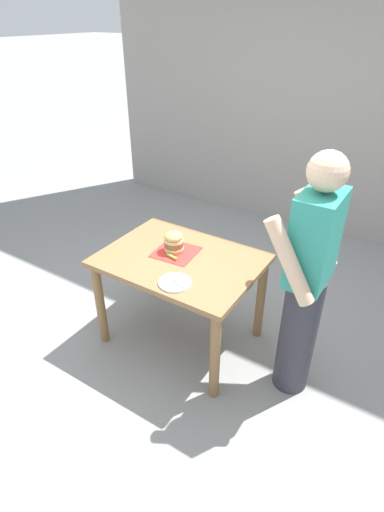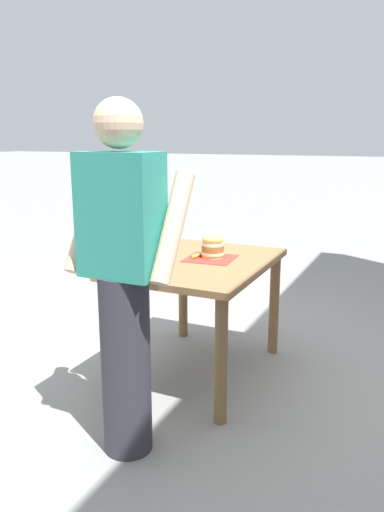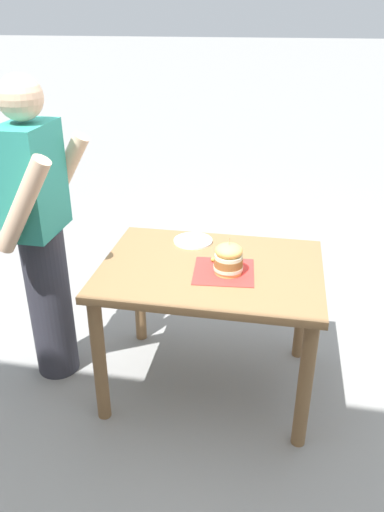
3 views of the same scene
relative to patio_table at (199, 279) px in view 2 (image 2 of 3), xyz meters
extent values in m
plane|color=gray|center=(0.00, 0.00, -0.64)|extent=(80.00, 80.00, 0.00)
cube|color=olive|center=(0.00, 0.00, 0.10)|extent=(0.84, 1.13, 0.04)
cylinder|color=olive|center=(-0.36, -0.51, -0.28)|extent=(0.07, 0.07, 0.72)
cylinder|color=olive|center=(0.36, -0.51, -0.28)|extent=(0.07, 0.07, 0.72)
cylinder|color=olive|center=(-0.36, 0.51, -0.28)|extent=(0.07, 0.07, 0.72)
cylinder|color=olive|center=(0.36, 0.51, -0.28)|extent=(0.07, 0.07, 0.72)
cube|color=red|center=(-0.05, -0.07, 0.12)|extent=(0.33, 0.33, 0.00)
cylinder|color=#E5B25B|center=(-0.06, -0.09, 0.14)|extent=(0.14, 0.14, 0.02)
cylinder|color=beige|center=(-0.06, -0.09, 0.16)|extent=(0.15, 0.15, 0.02)
cylinder|color=brown|center=(-0.06, -0.09, 0.19)|extent=(0.14, 0.14, 0.04)
cylinder|color=beige|center=(-0.06, -0.09, 0.22)|extent=(0.14, 0.14, 0.02)
ellipsoid|color=#E5B25B|center=(-0.06, -0.09, 0.25)|extent=(0.14, 0.14, 0.07)
cylinder|color=#D1B77F|center=(-0.06, -0.09, 0.29)|extent=(0.00, 0.00, 0.05)
cylinder|color=#8EA83D|center=(0.04, -0.05, 0.14)|extent=(0.04, 0.10, 0.02)
cylinder|color=white|center=(0.28, 0.15, 0.13)|extent=(0.22, 0.22, 0.01)
cylinder|color=silver|center=(0.27, 0.15, 0.14)|extent=(0.04, 0.17, 0.01)
cylinder|color=silver|center=(0.30, 0.15, 0.14)|extent=(0.03, 0.17, 0.01)
cylinder|color=#33333D|center=(-0.03, 0.91, -0.19)|extent=(0.24, 0.24, 0.90)
cube|color=teal|center=(-0.03, 0.91, 0.54)|extent=(0.36, 0.22, 0.56)
sphere|color=beige|center=(-0.03, 0.91, 0.94)|extent=(0.22, 0.22, 0.22)
cylinder|color=beige|center=(-0.26, 0.85, 0.49)|extent=(0.09, 0.34, 0.50)
cylinder|color=beige|center=(0.20, 0.85, 0.49)|extent=(0.09, 0.34, 0.50)
camera|label=1|loc=(2.02, 1.39, 1.65)|focal=28.00mm
camera|label=2|loc=(-1.26, 2.79, 0.88)|focal=35.00mm
camera|label=3|loc=(-2.25, -0.32, 1.31)|focal=35.00mm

